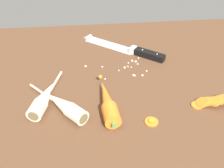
{
  "coord_description": "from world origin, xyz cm",
  "views": [
    {
      "loc": [
        -6.66,
        -63.85,
        47.07
      ],
      "look_at": [
        0.0,
        -2.0,
        1.5
      ],
      "focal_mm": 42.14,
      "sensor_mm": 36.0,
      "label": 1
    }
  ],
  "objects_px": {
    "chefs_knife": "(119,47)",
    "carrot_slice_stray_near": "(151,121)",
    "parsnip_mid_left": "(64,106)",
    "parsnip_front": "(44,99)",
    "carrot_slice_stack": "(213,101)",
    "whole_carrot": "(108,102)"
  },
  "relations": [
    {
      "from": "chefs_knife",
      "to": "carrot_slice_stray_near",
      "type": "bearing_deg",
      "value": -85.64
    },
    {
      "from": "chefs_knife",
      "to": "carrot_slice_stack",
      "type": "bearing_deg",
      "value": -58.9
    },
    {
      "from": "carrot_slice_stack",
      "to": "carrot_slice_stray_near",
      "type": "height_order",
      "value": "carrot_slice_stack"
    },
    {
      "from": "parsnip_front",
      "to": "carrot_slice_stray_near",
      "type": "distance_m",
      "value": 0.29
    },
    {
      "from": "chefs_knife",
      "to": "parsnip_mid_left",
      "type": "distance_m",
      "value": 0.38
    },
    {
      "from": "parsnip_front",
      "to": "parsnip_mid_left",
      "type": "bearing_deg",
      "value": -31.81
    },
    {
      "from": "chefs_knife",
      "to": "parsnip_front",
      "type": "height_order",
      "value": "parsnip_front"
    },
    {
      "from": "whole_carrot",
      "to": "parsnip_mid_left",
      "type": "bearing_deg",
      "value": -179.77
    },
    {
      "from": "chefs_knife",
      "to": "carrot_slice_stack",
      "type": "distance_m",
      "value": 0.41
    },
    {
      "from": "whole_carrot",
      "to": "carrot_slice_stack",
      "type": "height_order",
      "value": "whole_carrot"
    },
    {
      "from": "parsnip_front",
      "to": "parsnip_mid_left",
      "type": "relative_size",
      "value": 1.14
    },
    {
      "from": "whole_carrot",
      "to": "carrot_slice_stack",
      "type": "relative_size",
      "value": 1.85
    },
    {
      "from": "chefs_knife",
      "to": "parsnip_mid_left",
      "type": "bearing_deg",
      "value": -119.92
    },
    {
      "from": "chefs_knife",
      "to": "parsnip_front",
      "type": "xyz_separation_m",
      "value": [
        -0.25,
        -0.29,
        0.01
      ]
    },
    {
      "from": "whole_carrot",
      "to": "carrot_slice_stray_near",
      "type": "xyz_separation_m",
      "value": [
        0.11,
        -0.07,
        -0.02
      ]
    },
    {
      "from": "whole_carrot",
      "to": "carrot_slice_stray_near",
      "type": "distance_m",
      "value": 0.13
    },
    {
      "from": "chefs_knife",
      "to": "parsnip_mid_left",
      "type": "relative_size",
      "value": 1.57
    },
    {
      "from": "carrot_slice_stack",
      "to": "whole_carrot",
      "type": "bearing_deg",
      "value": 176.32
    },
    {
      "from": "chefs_knife",
      "to": "parsnip_mid_left",
      "type": "xyz_separation_m",
      "value": [
        -0.19,
        -0.33,
        0.01
      ]
    },
    {
      "from": "parsnip_front",
      "to": "carrot_slice_stack",
      "type": "relative_size",
      "value": 1.82
    },
    {
      "from": "parsnip_mid_left",
      "to": "carrot_slice_stack",
      "type": "xyz_separation_m",
      "value": [
        0.4,
        -0.02,
        -0.01
      ]
    },
    {
      "from": "parsnip_front",
      "to": "carrot_slice_stack",
      "type": "height_order",
      "value": "parsnip_front"
    }
  ]
}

